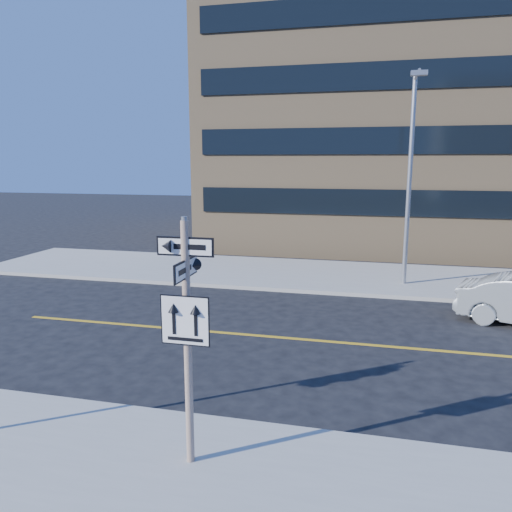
# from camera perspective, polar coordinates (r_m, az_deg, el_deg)

# --- Properties ---
(ground) EXTENTS (120.00, 120.00, 0.00)m
(ground) POSITION_cam_1_polar(r_m,az_deg,el_deg) (11.13, -2.63, -16.09)
(ground) COLOR black
(ground) RESTS_ON ground
(sign_pole) EXTENTS (0.92, 0.92, 4.06)m
(sign_pole) POSITION_cam_1_polar(r_m,az_deg,el_deg) (7.98, -7.89, -8.28)
(sign_pole) COLOR beige
(sign_pole) RESTS_ON near_sidewalk
(streetlight_a) EXTENTS (0.55, 2.25, 8.00)m
(streetlight_a) POSITION_cam_1_polar(r_m,az_deg,el_deg) (20.31, 17.25, 9.56)
(streetlight_a) COLOR gray
(streetlight_a) RESTS_ON far_sidewalk
(building_brick) EXTENTS (18.00, 18.00, 18.00)m
(building_brick) POSITION_cam_1_polar(r_m,az_deg,el_deg) (34.75, 12.80, 17.12)
(building_brick) COLOR #A4855B
(building_brick) RESTS_ON ground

